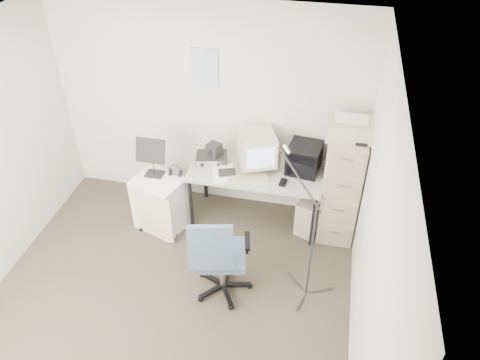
% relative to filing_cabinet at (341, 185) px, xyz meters
% --- Properties ---
extents(floor, '(3.60, 3.60, 0.01)m').
position_rel_filing_cabinet_xyz_m(floor, '(-1.58, -1.48, -0.66)').
color(floor, '#433727').
rests_on(floor, ground).
extents(ceiling, '(3.60, 3.60, 0.01)m').
position_rel_filing_cabinet_xyz_m(ceiling, '(-1.58, -1.48, 1.85)').
color(ceiling, white).
rests_on(ceiling, ground).
extents(wall_back, '(3.60, 0.02, 2.50)m').
position_rel_filing_cabinet_xyz_m(wall_back, '(-1.58, 0.32, 0.60)').
color(wall_back, silver).
rests_on(wall_back, ground).
extents(wall_right, '(0.02, 3.60, 2.50)m').
position_rel_filing_cabinet_xyz_m(wall_right, '(0.22, -1.48, 0.60)').
color(wall_right, silver).
rests_on(wall_right, ground).
extents(wall_calendar, '(0.30, 0.02, 0.44)m').
position_rel_filing_cabinet_xyz_m(wall_calendar, '(-1.60, 0.31, 1.10)').
color(wall_calendar, white).
rests_on(wall_calendar, wall_back).
extents(filing_cabinet, '(0.40, 0.60, 1.30)m').
position_rel_filing_cabinet_xyz_m(filing_cabinet, '(0.00, 0.00, 0.00)').
color(filing_cabinet, '#C2B69E').
rests_on(filing_cabinet, floor).
extents(printer, '(0.49, 0.35, 0.18)m').
position_rel_filing_cabinet_xyz_m(printer, '(0.00, -0.03, 0.74)').
color(printer, beige).
rests_on(printer, filing_cabinet).
extents(desk, '(1.50, 0.70, 0.73)m').
position_rel_filing_cabinet_xyz_m(desk, '(-0.95, -0.03, -0.29)').
color(desk, '#969696').
rests_on(desk, floor).
extents(crt_monitor, '(0.51, 0.52, 0.43)m').
position_rel_filing_cabinet_xyz_m(crt_monitor, '(-0.96, 0.04, 0.29)').
color(crt_monitor, beige).
rests_on(crt_monitor, desk).
extents(crt_tv, '(0.39, 0.41, 0.32)m').
position_rel_filing_cabinet_xyz_m(crt_tv, '(-0.44, 0.09, 0.24)').
color(crt_tv, black).
rests_on(crt_tv, desk).
extents(desk_speaker, '(0.10, 0.10, 0.16)m').
position_rel_filing_cabinet_xyz_m(desk_speaker, '(-0.65, 0.12, 0.16)').
color(desk_speaker, beige).
rests_on(desk_speaker, desk).
extents(keyboard, '(0.48, 0.28, 0.03)m').
position_rel_filing_cabinet_xyz_m(keyboard, '(-1.01, -0.22, 0.09)').
color(keyboard, beige).
rests_on(keyboard, desk).
extents(mouse, '(0.08, 0.12, 0.03)m').
position_rel_filing_cabinet_xyz_m(mouse, '(-0.62, -0.21, 0.10)').
color(mouse, black).
rests_on(mouse, desk).
extents(radio_receiver, '(0.39, 0.32, 0.10)m').
position_rel_filing_cabinet_xyz_m(radio_receiver, '(-1.48, 0.02, 0.13)').
color(radio_receiver, black).
rests_on(radio_receiver, desk).
extents(radio_speaker, '(0.19, 0.19, 0.15)m').
position_rel_filing_cabinet_xyz_m(radio_speaker, '(-1.45, 0.03, 0.25)').
color(radio_speaker, black).
rests_on(radio_speaker, radio_receiver).
extents(papers, '(0.32, 0.38, 0.02)m').
position_rel_filing_cabinet_xyz_m(papers, '(-1.30, -0.17, 0.09)').
color(papers, white).
rests_on(papers, desk).
extents(pc_tower, '(0.37, 0.52, 0.44)m').
position_rel_filing_cabinet_xyz_m(pc_tower, '(-0.28, -0.02, -0.43)').
color(pc_tower, beige).
rests_on(pc_tower, floor).
extents(office_chair, '(0.71, 0.71, 1.02)m').
position_rel_filing_cabinet_xyz_m(office_chair, '(-1.07, -1.16, -0.14)').
color(office_chair, '#45566B').
rests_on(office_chair, floor).
extents(side_cart, '(0.64, 0.58, 0.66)m').
position_rel_filing_cabinet_xyz_m(side_cart, '(-2.01, -0.36, -0.32)').
color(side_cart, white).
rests_on(side_cart, floor).
extents(music_stand, '(0.34, 0.20, 0.49)m').
position_rel_filing_cabinet_xyz_m(music_stand, '(-2.08, -0.26, 0.26)').
color(music_stand, black).
rests_on(music_stand, side_cart).
extents(headphones, '(0.19, 0.19, 0.03)m').
position_rel_filing_cabinet_xyz_m(headphones, '(-1.84, -0.23, 0.06)').
color(headphones, black).
rests_on(headphones, side_cart).
extents(mic_stand, '(0.03, 0.03, 1.49)m').
position_rel_filing_cabinet_xyz_m(mic_stand, '(-0.23, -1.03, 0.09)').
color(mic_stand, black).
rests_on(mic_stand, floor).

